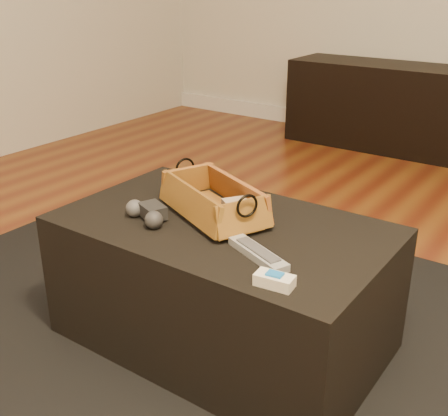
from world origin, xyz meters
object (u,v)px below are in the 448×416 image
Objects in this scene: ottoman at (222,283)px; tv_remote at (206,207)px; media_cabinet at (396,108)px; wicker_basket at (213,202)px; silver_remote at (258,253)px; cream_gadget at (275,280)px; game_controller at (147,213)px.

ottoman is 4.93× the size of tv_remote.
wicker_basket is at bearing -83.68° from media_cabinet.
tv_remote is at bearing -167.41° from wicker_basket.
tv_remote reaches higher than silver_remote.
cream_gadget is at bearing -35.92° from ottoman.
silver_remote is (0.29, -0.15, -0.01)m from tv_remote.
ottoman is 5.69× the size of game_controller.
wicker_basket is (-0.05, 0.03, 0.26)m from ottoman.
game_controller is 0.40m from silver_remote.
ottoman is 0.25m from tv_remote.
silver_remote is 2.19× the size of cream_gadget.
ottoman is 0.33m from silver_remote.
media_cabinet is 8.25× the size of game_controller.
cream_gadget is (0.51, -0.11, -0.01)m from game_controller.
wicker_basket reaches higher than silver_remote.
tv_remote is at bearing 162.92° from ottoman.
tv_remote is at bearing -84.23° from media_cabinet.
silver_remote is at bearing 137.39° from cream_gadget.
wicker_basket is 1.96× the size of silver_remote.
media_cabinet reaches higher than wicker_basket.
tv_remote is at bearing 147.30° from cream_gadget.
silver_remote is at bearing -78.49° from media_cabinet.
cream_gadget is (0.32, -0.23, 0.23)m from ottoman.
media_cabinet is at bearing 114.05° from tv_remote.
media_cabinet is 2.69m from silver_remote.
tv_remote reaches higher than ottoman.
cream_gadget reaches higher than silver_remote.
media_cabinet is 1.45× the size of ottoman.
game_controller is 0.80× the size of silver_remote.
cream_gadget is at bearing -14.42° from tv_remote.
tv_remote is 2.03× the size of cream_gadget.
tv_remote is (-0.08, 0.02, 0.23)m from ottoman.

